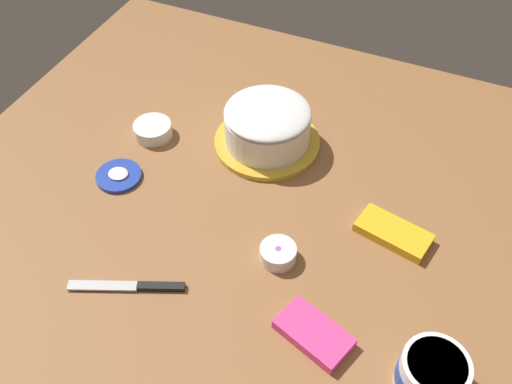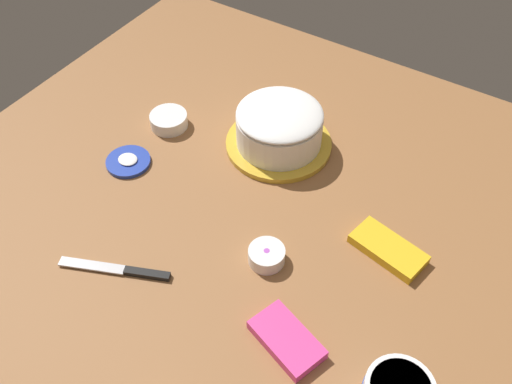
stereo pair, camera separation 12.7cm
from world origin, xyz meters
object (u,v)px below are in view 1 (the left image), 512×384
object	(u,v)px
frosted_cake	(267,127)
sprinkle_bowl_rainbow	(278,253)
spreading_knife	(137,286)
frosting_tub	(432,374)
candy_box_upper	(393,233)
candy_box_lower	(314,334)
frosting_tub_lid	(119,176)
sprinkle_bowl_blue	(153,130)

from	to	relation	value
frosted_cake	sprinkle_bowl_rainbow	size ratio (longest dim) A/B	3.41
sprinkle_bowl_rainbow	spreading_knife	bearing A→B (deg)	38.06
frosted_cake	frosting_tub	size ratio (longest dim) A/B	2.19
frosting_tub	candy_box_upper	distance (m)	0.33
sprinkle_bowl_rainbow	candy_box_lower	bearing A→B (deg)	132.94
frosted_cake	frosting_tub_lid	distance (m)	0.37
frosted_cake	sprinkle_bowl_blue	world-z (taller)	frosted_cake
sprinkle_bowl_blue	candy_box_lower	distance (m)	0.67
frosted_cake	sprinkle_bowl_blue	bearing A→B (deg)	17.33
spreading_knife	sprinkle_bowl_blue	size ratio (longest dim) A/B	2.35
frosting_tub	frosted_cake	bearing A→B (deg)	-42.46
sprinkle_bowl_rainbow	frosting_tub	bearing A→B (deg)	156.89
spreading_knife	sprinkle_bowl_rainbow	bearing A→B (deg)	-141.94
frosted_cake	sprinkle_bowl_blue	size ratio (longest dim) A/B	2.74
frosting_tub	frosting_tub_lid	bearing A→B (deg)	-15.22
sprinkle_bowl_rainbow	candy_box_upper	world-z (taller)	sprinkle_bowl_rainbow
sprinkle_bowl_rainbow	candy_box_lower	world-z (taller)	sprinkle_bowl_rainbow
frosting_tub	candy_box_upper	bearing A→B (deg)	-65.10
frosted_cake	candy_box_upper	world-z (taller)	frosted_cake
frosted_cake	candy_box_lower	bearing A→B (deg)	122.41
spreading_knife	sprinkle_bowl_rainbow	size ratio (longest dim) A/B	2.92
candy_box_lower	spreading_knife	bearing A→B (deg)	25.68
frosted_cake	candy_box_lower	xyz separation A→B (m)	(-0.29, 0.45, -0.04)
sprinkle_bowl_blue	sprinkle_bowl_rainbow	bearing A→B (deg)	152.49
frosting_tub	sprinkle_bowl_rainbow	xyz separation A→B (m)	(0.35, -0.15, -0.03)
sprinkle_bowl_blue	frosting_tub_lid	bearing A→B (deg)	90.33
frosting_tub_lid	sprinkle_bowl_rainbow	size ratio (longest dim) A/B	1.39
frosting_tub_lid	candy_box_upper	size ratio (longest dim) A/B	0.68
frosted_cake	candy_box_upper	size ratio (longest dim) A/B	1.67
frosting_tub	sprinkle_bowl_rainbow	bearing A→B (deg)	-23.11
sprinkle_bowl_blue	candy_box_upper	xyz separation A→B (m)	(-0.64, 0.07, -0.01)
spreading_knife	candy_box_upper	bearing A→B (deg)	-142.46
frosting_tub	sprinkle_bowl_rainbow	size ratio (longest dim) A/B	1.56
spreading_knife	sprinkle_bowl_blue	world-z (taller)	sprinkle_bowl_blue
sprinkle_bowl_rainbow	sprinkle_bowl_blue	xyz separation A→B (m)	(0.43, -0.23, -0.00)
frosting_tub_lid	sprinkle_bowl_blue	xyz separation A→B (m)	(0.00, -0.16, 0.01)
spreading_knife	candy_box_lower	distance (m)	0.36
frosting_tub	spreading_knife	xyz separation A→B (m)	(0.58, 0.03, -0.04)
frosting_tub	candy_box_upper	xyz separation A→B (m)	(0.14, -0.30, -0.03)
frosted_cake	frosting_tub	world-z (taller)	frosted_cake
frosting_tub	frosting_tub_lid	size ratio (longest dim) A/B	1.12
sprinkle_bowl_blue	candy_box_lower	bearing A→B (deg)	147.05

